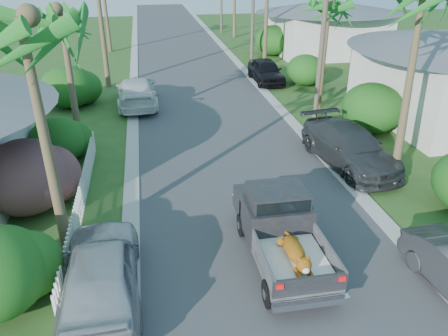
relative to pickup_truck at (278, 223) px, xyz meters
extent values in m
plane|color=#25511E|center=(-0.20, -2.01, -1.01)|extent=(120.00, 120.00, 0.00)
cube|color=#38383A|center=(-0.20, 22.99, -1.00)|extent=(8.00, 100.00, 0.02)
cube|color=#A5A39E|center=(-4.50, 22.99, -0.98)|extent=(0.60, 100.00, 0.06)
cube|color=#A5A39E|center=(4.10, 22.99, -0.98)|extent=(0.60, 100.00, 0.06)
cylinder|color=black|center=(-0.85, -2.21, -0.63)|extent=(0.28, 0.76, 0.76)
cylinder|color=black|center=(0.85, -2.21, -0.63)|extent=(0.28, 0.76, 0.76)
cylinder|color=black|center=(-0.85, 1.04, -0.63)|extent=(0.28, 0.76, 0.76)
cylinder|color=black|center=(0.85, 1.04, -0.63)|extent=(0.28, 0.76, 0.76)
cube|color=slate|center=(0.00, -1.56, -0.39)|extent=(1.90, 2.40, 0.24)
cube|color=slate|center=(-0.92, -1.56, -0.01)|extent=(0.06, 2.40, 0.55)
cube|color=slate|center=(0.92, -1.56, -0.01)|extent=(0.06, 2.40, 0.55)
cube|color=black|center=(0.00, -2.73, -0.03)|extent=(1.92, 0.08, 0.52)
cube|color=silver|center=(0.00, -2.89, -0.46)|extent=(1.98, 0.18, 0.18)
cube|color=red|center=(-0.80, -2.78, 0.09)|extent=(0.18, 0.05, 0.14)
cube|color=red|center=(0.80, -2.78, 0.09)|extent=(0.18, 0.05, 0.14)
cube|color=black|center=(0.00, 0.29, 0.04)|extent=(1.94, 1.65, 1.10)
cube|color=black|center=(0.00, 0.29, 0.77)|extent=(1.70, 1.35, 0.55)
cube|color=black|center=(0.00, -0.38, 0.74)|extent=(1.60, 0.05, 0.45)
cube|color=black|center=(0.00, 1.54, -0.11)|extent=(1.94, 1.20, 0.80)
cube|color=white|center=(0.00, -1.56, -0.19)|extent=(1.70, 2.10, 0.16)
ellipsoid|color=orange|center=(0.00, -1.46, 0.11)|extent=(0.48, 1.25, 0.43)
sphere|color=orange|center=(0.00, -2.21, 0.19)|extent=(0.40, 0.40, 0.40)
ellipsoid|color=white|center=(0.00, -1.46, 0.01)|extent=(0.32, 0.86, 0.18)
imported|color=#303335|center=(4.80, 5.42, -0.18)|extent=(3.06, 5.96, 1.66)
imported|color=black|center=(4.80, 19.16, -0.21)|extent=(1.90, 4.71, 1.60)
imported|color=#ADAFB4|center=(-5.15, -1.15, -0.16)|extent=(2.13, 5.04, 1.70)
imported|color=silver|center=(-4.25, 15.41, -0.19)|extent=(2.57, 5.76, 1.64)
cone|color=brown|center=(-6.40, 0.99, 2.49)|extent=(0.36, 0.71, 7.01)
cone|color=brown|center=(-7.00, 9.99, 2.09)|extent=(0.36, 0.61, 6.21)
cone|color=brown|center=(-6.20, 19.99, 2.99)|extent=(0.36, 0.36, 8.00)
cone|color=brown|center=(-6.70, 31.99, 2.24)|extent=(0.36, 0.75, 6.51)
cone|color=brown|center=(6.10, 3.99, 2.74)|extent=(0.36, 0.73, 7.51)
cone|color=brown|center=(6.40, 12.99, 1.99)|extent=(0.36, 0.54, 6.01)
cone|color=brown|center=(6.00, 23.99, 3.09)|extent=(0.36, 0.36, 8.20)
cone|color=brown|center=(6.30, 37.99, 2.39)|extent=(0.36, 0.63, 6.81)
ellipsoid|color=#A01650|center=(-8.00, 3.99, 0.29)|extent=(3.00, 3.30, 2.60)
ellipsoid|color=#1A4D16|center=(-7.60, 7.99, -0.01)|extent=(2.40, 2.64, 2.00)
ellipsoid|color=#1A4D16|center=(-8.20, 15.99, 0.19)|extent=(3.20, 3.52, 2.40)
ellipsoid|color=#1A4D16|center=(7.60, 8.99, 0.24)|extent=(3.00, 3.30, 2.50)
ellipsoid|color=#1A4D16|center=(7.30, 17.99, 0.04)|extent=(2.60, 2.86, 2.10)
ellipsoid|color=#1A4D16|center=(7.80, 27.99, 0.29)|extent=(3.20, 3.52, 2.60)
cube|color=white|center=(-6.20, 3.49, -0.51)|extent=(0.10, 11.00, 1.00)
cube|color=silver|center=(12.80, 27.99, 0.79)|extent=(9.00, 8.00, 3.60)
cone|color=#595B60|center=(12.80, 27.99, 3.09)|extent=(6.48, 6.48, 1.00)
cylinder|color=brown|center=(5.40, 10.99, 3.49)|extent=(0.26, 0.26, 9.00)
cylinder|color=brown|center=(5.40, 25.99, 3.49)|extent=(0.26, 0.26, 9.00)
camera|label=1|loc=(-3.57, -10.57, 7.33)|focal=35.00mm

